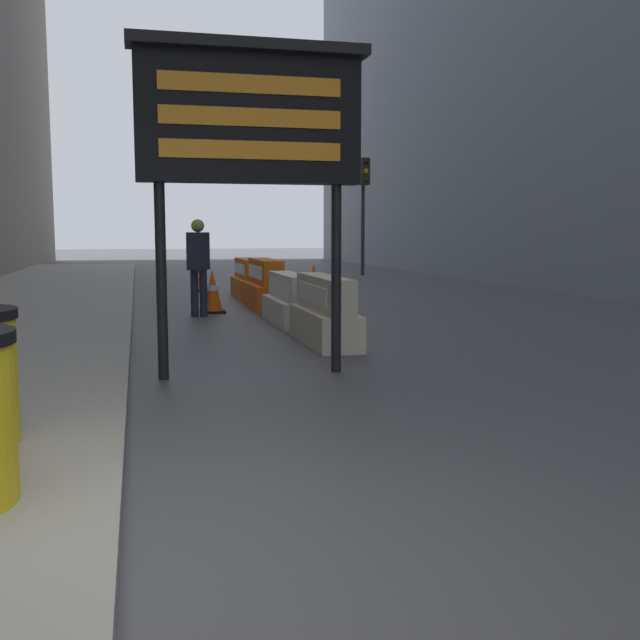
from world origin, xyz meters
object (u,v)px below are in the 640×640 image
Objects in this scene: traffic_cone_near at (212,292)px; traffic_cone_mid at (199,278)px; jersey_barrier_orange_near at (247,281)px; pedestrian_worker at (198,259)px; traffic_light_near_curb at (161,186)px; jersey_barrier_cream at (325,314)px; traffic_light_far_side at (364,191)px; jersey_barrier_orange_far at (266,287)px; message_board at (250,120)px; jersey_barrier_white at (290,302)px; traffic_cone_far at (314,281)px.

traffic_cone_near is 4.80m from traffic_cone_mid.
jersey_barrier_orange_near is 2.97m from traffic_cone_near.
traffic_light_near_curb is at bearing -152.49° from pedestrian_worker.
traffic_light_far_side reaches higher than jersey_barrier_cream.
jersey_barrier_orange_far is 0.52× the size of traffic_light_near_curb.
traffic_light_near_curb is 2.19× the size of pedestrian_worker.
jersey_barrier_orange_near is (1.19, 8.59, -2.07)m from message_board.
jersey_barrier_white is 2.52× the size of traffic_cone_near.
traffic_light_near_curb is (-1.62, 8.71, 2.22)m from jersey_barrier_white.
jersey_barrier_cream is at bearing -108.89° from traffic_light_far_side.
message_board reaches higher than jersey_barrier_orange_near.
traffic_cone_mid is at bearing -137.22° from traffic_light_far_side.
traffic_light_near_curb is (-1.62, 4.11, 2.19)m from jersey_barrier_orange_near.
pedestrian_worker reaches higher than traffic_cone_mid.
traffic_cone_near is 0.82m from pedestrian_worker.
message_board is 0.90× the size of traffic_light_near_curb.
message_board is 6.16m from traffic_cone_near.
traffic_light_far_side is at bearing 65.77° from traffic_cone_far.
traffic_cone_mid is at bearing -70.05° from traffic_light_near_curb.
jersey_barrier_cream is at bearing -90.00° from jersey_barrier_orange_far.
pedestrian_worker is at bearing 134.90° from jersey_barrier_white.
message_board is 4.87× the size of traffic_cone_mid.
traffic_cone_far is (1.35, 6.35, -0.02)m from jersey_barrier_cream.
jersey_barrier_orange_near is at bearing 90.00° from jersey_barrier_white.
jersey_barrier_white is at bearing -112.01° from traffic_light_far_side.
traffic_light_far_side is (4.78, 11.82, 2.36)m from jersey_barrier_white.
jersey_barrier_white reaches higher than traffic_cone_far.
jersey_barrier_orange_far is at bearing -90.00° from jersey_barrier_orange_near.
jersey_barrier_orange_far reaches higher than traffic_cone_near.
traffic_light_near_curb is at bearing 109.95° from traffic_cone_mid.
jersey_barrier_orange_far reaches higher than jersey_barrier_cream.
jersey_barrier_cream is 11.18m from traffic_light_near_curb.
traffic_cone_far is (1.35, -0.39, -0.01)m from jersey_barrier_orange_near.
traffic_cone_far is at bearing 162.88° from pedestrian_worker.
jersey_barrier_orange_far is 10.91m from traffic_light_far_side.
traffic_cone_mid is (-0.86, 2.01, -0.05)m from jersey_barrier_orange_near.
jersey_barrier_orange_near is 2.18m from traffic_cone_mid.
traffic_cone_near is at bearing -91.80° from traffic_cone_mid.
jersey_barrier_cream is 1.03× the size of jersey_barrier_orange_near.
pedestrian_worker is (0.34, -7.42, -1.61)m from traffic_light_near_curb.
traffic_light_far_side is (4.78, 9.54, 2.29)m from jersey_barrier_orange_far.
jersey_barrier_orange_near reaches higher than traffic_cone_near.
jersey_barrier_white is at bearing 90.00° from jersey_barrier_cream.
jersey_barrier_orange_far reaches higher than traffic_cone_far.
traffic_light_far_side is (3.42, 7.61, 2.33)m from traffic_cone_far.
jersey_barrier_orange_far is 2.32m from jersey_barrier_orange_near.
pedestrian_worker is at bearing -111.11° from jersey_barrier_orange_near.
pedestrian_worker is (-1.28, -1.00, 0.55)m from jersey_barrier_orange_far.
pedestrian_worker is at bearing -87.37° from traffic_light_near_curb.
jersey_barrier_orange_far is 4.41m from traffic_cone_mid.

